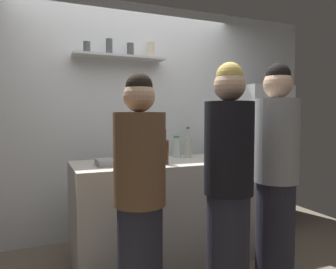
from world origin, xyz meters
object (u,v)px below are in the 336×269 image
baking_pan (117,162)px  wine_bottle_dark_glass (126,147)px  person_blonde (228,188)px  water_bottle_plastic (176,148)px  wine_bottle_green_glass (230,147)px  refrigerator (258,157)px  wine_bottle_pale_glass (188,146)px  utensil_holder (238,152)px  wine_bottle_amber_glass (164,151)px  person_brown_jacket (140,199)px  person_grey_hoodie (276,176)px

baking_pan → wine_bottle_dark_glass: 0.35m
baking_pan → person_blonde: 1.04m
water_bottle_plastic → wine_bottle_green_glass: bearing=-15.4°
refrigerator → person_blonde: bearing=-134.6°
baking_pan → wine_bottle_pale_glass: bearing=12.9°
utensil_holder → wine_bottle_dark_glass: wine_bottle_dark_glass is taller
wine_bottle_amber_glass → water_bottle_plastic: (0.29, 0.39, -0.02)m
wine_bottle_amber_glass → person_brown_jacket: size_ratio=0.19×
wine_bottle_green_glass → person_brown_jacket: bearing=-145.8°
wine_bottle_pale_glass → person_blonde: person_blonde is taller
wine_bottle_pale_glass → person_brown_jacket: person_brown_jacket is taller
baking_pan → person_blonde: (0.58, -0.86, -0.10)m
person_brown_jacket → person_grey_hoodie: bearing=-170.7°
person_blonde → person_grey_hoodie: person_grey_hoodie is taller
person_brown_jacket → person_blonde: bearing=178.5°
utensil_holder → person_blonde: person_blonde is taller
refrigerator → wine_bottle_dark_glass: refrigerator is taller
baking_pan → wine_bottle_dark_glass: bearing=61.0°
refrigerator → baking_pan: bearing=-167.4°
utensil_holder → water_bottle_plastic: size_ratio=1.01×
wine_bottle_amber_glass → person_grey_hoodie: bearing=-42.0°
wine_bottle_amber_glass → wine_bottle_dark_glass: bearing=119.7°
wine_bottle_amber_glass → person_brown_jacket: 0.79m
wine_bottle_pale_glass → person_grey_hoodie: (0.32, -0.93, -0.16)m
water_bottle_plastic → person_blonde: (-0.11, -1.13, -0.17)m
utensil_holder → wine_bottle_dark_glass: size_ratio=0.67×
wine_bottle_green_glass → person_grey_hoodie: size_ratio=0.16×
refrigerator → baking_pan: 1.88m
wine_bottle_green_glass → person_brown_jacket: 1.55m
wine_bottle_pale_glass → person_blonde: size_ratio=0.18×
wine_bottle_green_glass → person_brown_jacket: (-1.27, -0.86, -0.22)m
refrigerator → baking_pan: refrigerator is taller
wine_bottle_pale_glass → person_grey_hoodie: person_grey_hoodie is taller
baking_pan → water_bottle_plastic: bearing=21.1°
baking_pan → utensil_holder: bearing=-2.6°
person_brown_jacket → wine_bottle_amber_glass: bearing=-114.9°
wine_bottle_pale_glass → wine_bottle_amber_glass: wine_bottle_pale_glass is taller
wine_bottle_pale_glass → person_blonde: 1.08m
wine_bottle_dark_glass → water_bottle_plastic: 0.53m
person_blonde → person_brown_jacket: person_blonde is taller
wine_bottle_pale_glass → wine_bottle_dark_glass: 0.63m
utensil_holder → wine_bottle_pale_glass: size_ratio=0.71×
baking_pan → wine_bottle_pale_glass: 0.80m
water_bottle_plastic → person_blonde: bearing=-95.6°
wine_bottle_dark_glass → baking_pan: bearing=-119.0°
water_bottle_plastic → person_blonde: person_blonde is taller
wine_bottle_dark_glass → person_blonde: (0.42, -1.15, -0.19)m
wine_bottle_green_glass → person_blonde: (-0.66, -0.98, -0.17)m
person_grey_hoodie → water_bottle_plastic: bearing=-99.7°
wine_bottle_pale_glass → wine_bottle_dark_glass: (-0.62, 0.11, 0.01)m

